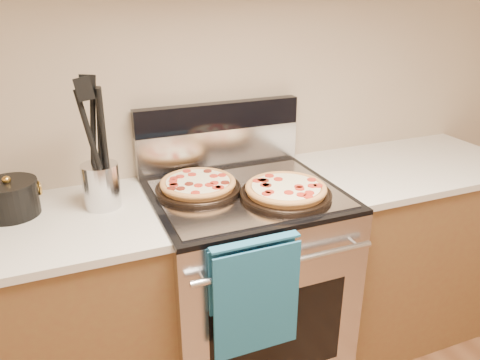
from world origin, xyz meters
name	(u,v)px	position (x,y,z in m)	size (l,w,h in m)	color
wall_back	(215,72)	(0.00, 2.00, 1.35)	(4.00, 4.00, 0.00)	tan
range_body	(245,287)	(0.00, 1.65, 0.45)	(0.76, 0.68, 0.90)	#B7B7BC
oven_window	(278,335)	(0.00, 1.31, 0.45)	(0.56, 0.01, 0.40)	black
cooktop	(245,194)	(0.00, 1.65, 0.91)	(0.76, 0.68, 0.02)	black
backsplash_lower	(219,148)	(0.00, 1.96, 1.01)	(0.76, 0.06, 0.18)	silver
backsplash_upper	(218,116)	(0.00, 1.96, 1.16)	(0.76, 0.06, 0.12)	black
oven_handle	(286,263)	(0.00, 1.27, 0.80)	(0.03, 0.03, 0.70)	silver
dish_towel	(255,294)	(-0.12, 1.27, 0.70)	(0.32, 0.05, 0.42)	#16586E
foil_sheet	(248,194)	(0.00, 1.62, 0.92)	(0.70, 0.55, 0.01)	gray
cabinet_left	(33,336)	(-0.88, 1.68, 0.44)	(1.00, 0.62, 0.88)	brown
countertop_left	(10,233)	(-0.88, 1.68, 0.90)	(1.02, 0.64, 0.03)	beige
cabinet_right	(399,248)	(0.88, 1.68, 0.44)	(1.00, 0.62, 0.88)	brown
countertop_right	(411,166)	(0.88, 1.68, 0.90)	(1.02, 0.64, 0.03)	beige
pepperoni_pizza_back	(198,185)	(-0.18, 1.72, 0.95)	(0.34, 0.34, 0.05)	#C67D3C
pepperoni_pizza_front	(286,191)	(0.13, 1.53, 0.95)	(0.36, 0.36, 0.05)	#C67D3C
utensil_crock	(101,186)	(-0.55, 1.75, 1.00)	(0.14, 0.14, 0.17)	silver
saucepan	(10,200)	(-0.87, 1.80, 0.97)	(0.20, 0.20, 0.12)	black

